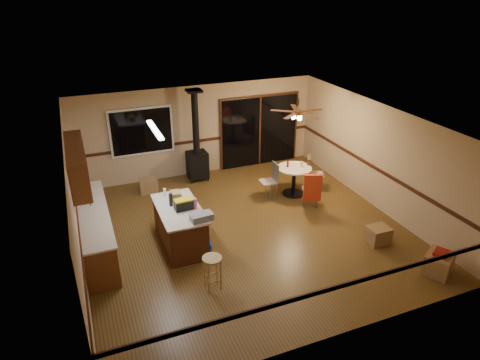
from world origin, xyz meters
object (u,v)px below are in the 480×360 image
dining_table (294,176)px  box_under_window (149,185)px  toolbox_grey (202,217)px  toolbox_black (184,205)px  box_corner_b (378,235)px  bar_stool (212,272)px  kitchen_island (180,226)px  chair_left (272,176)px  chair_right (309,169)px  blue_bucket (205,248)px  chair_near (312,187)px  box_corner_a (439,264)px  wood_stove (197,156)px

dining_table → box_under_window: size_ratio=1.91×
toolbox_grey → dining_table: bearing=30.8°
toolbox_black → box_corner_b: bearing=-20.0°
bar_stool → kitchen_island: bearing=96.5°
chair_left → chair_right: bearing=2.3°
box_under_window → blue_bucket: bearing=-80.5°
chair_right → blue_bucket: bearing=-152.4°
kitchen_island → blue_bucket: kitchen_island is taller
bar_stool → box_corner_b: size_ratio=1.44×
dining_table → chair_near: 0.87m
toolbox_grey → chair_right: toolbox_grey is taller
chair_right → box_corner_a: size_ratio=1.26×
chair_left → box_corner_b: size_ratio=1.12×
toolbox_black → chair_near: (3.35, 0.43, -0.41)m
box_corner_a → dining_table: bearing=104.2°
wood_stove → toolbox_grey: wood_stove is taller
bar_stool → box_corner_b: (3.83, 0.08, -0.15)m
toolbox_black → dining_table: (3.31, 1.30, -0.47)m
box_under_window → box_corner_b: bearing=-46.0°
chair_right → box_under_window: chair_right is taller
toolbox_grey → bar_stool: bearing=-96.7°
bar_stool → box_under_window: bearing=94.4°
toolbox_black → chair_left: toolbox_black is taller
toolbox_black → box_corner_a: toolbox_black is taller
wood_stove → box_under_window: size_ratio=5.33×
box_corner_a → blue_bucket: bearing=149.9°
box_corner_b → box_corner_a: bearing=-72.8°
chair_near → box_corner_a: size_ratio=1.26×
chair_near → box_under_window: (-3.59, 2.46, -0.41)m
blue_bucket → kitchen_island: bearing=127.5°
kitchen_island → wood_stove: 3.33m
blue_bucket → chair_left: (2.41, 1.81, 0.47)m
toolbox_grey → wood_stove: bearing=74.8°
toolbox_grey → box_corner_b: 3.90m
bar_stool → chair_right: 4.78m
toolbox_black → chair_near: toolbox_black is taller
toolbox_black → toolbox_grey: bearing=-68.8°
bar_stool → chair_right: bearing=38.2°
chair_near → box_corner_a: (0.99, -3.17, -0.39)m
blue_bucket → dining_table: (3.00, 1.71, 0.41)m
toolbox_black → chair_left: 3.08m
wood_stove → toolbox_black: (-1.22, -3.14, 0.27)m
chair_right → box_corner_b: (0.08, -2.87, -0.41)m
toolbox_grey → chair_near: toolbox_grey is taller
box_corner_b → toolbox_grey: bearing=166.7°
bar_stool → box_under_window: size_ratio=1.41×
toolbox_grey → blue_bucket: 0.87m
chair_near → box_corner_a: 3.35m
wood_stove → box_under_window: 1.58m
chair_near → box_corner_b: 1.99m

